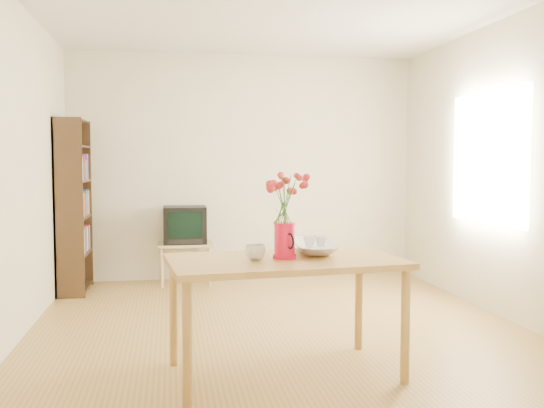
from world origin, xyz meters
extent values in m
plane|color=olive|center=(0.00, 0.00, 0.00)|extent=(4.50, 4.50, 0.00)
plane|color=white|center=(0.00, 0.00, 2.60)|extent=(4.50, 4.50, 0.00)
plane|color=beige|center=(0.00, 2.25, 1.30)|extent=(4.00, 0.00, 4.00)
plane|color=beige|center=(0.00, -2.25, 1.30)|extent=(4.00, 0.00, 4.00)
plane|color=beige|center=(-2.00, 0.00, 1.30)|extent=(0.00, 4.50, 4.50)
plane|color=beige|center=(2.00, 0.00, 1.30)|extent=(0.00, 4.50, 4.50)
plane|color=white|center=(1.98, 0.30, 1.40)|extent=(0.00, 1.30, 1.30)
cube|color=#A47838|center=(-0.15, -1.06, 0.73)|extent=(1.53, 0.97, 0.04)
cylinder|color=#A47838|center=(-0.78, -1.48, 0.35)|extent=(0.06, 0.06, 0.71)
cylinder|color=#A47838|center=(0.55, -1.34, 0.35)|extent=(0.06, 0.06, 0.71)
cylinder|color=#A47838|center=(-0.85, -0.77, 0.35)|extent=(0.06, 0.06, 0.71)
cylinder|color=#A47838|center=(0.48, -0.64, 0.35)|extent=(0.06, 0.06, 0.71)
cube|color=tan|center=(-0.70, 1.97, 0.45)|extent=(0.60, 0.45, 0.03)
cylinder|color=tan|center=(-0.96, 1.78, 0.22)|extent=(0.04, 0.04, 0.43)
cylinder|color=tan|center=(-0.44, 1.78, 0.22)|extent=(0.04, 0.04, 0.43)
cylinder|color=tan|center=(-0.96, 2.15, 0.22)|extent=(0.04, 0.04, 0.43)
cylinder|color=tan|center=(-0.44, 2.15, 0.22)|extent=(0.04, 0.04, 0.43)
cube|color=black|center=(-1.85, 1.41, 0.90)|extent=(0.28, 0.02, 1.80)
cube|color=black|center=(-1.85, 2.09, 0.90)|extent=(0.28, 0.03, 1.80)
cube|color=black|center=(-1.98, 1.75, 0.90)|extent=(0.02, 0.70, 1.80)
cube|color=black|center=(-1.85, 1.75, 0.04)|extent=(0.27, 0.65, 0.02)
cube|color=black|center=(-1.85, 1.75, 0.40)|extent=(0.27, 0.65, 0.02)
cube|color=black|center=(-1.85, 1.75, 0.78)|extent=(0.27, 0.65, 0.02)
cube|color=black|center=(-1.85, 1.75, 1.16)|extent=(0.27, 0.65, 0.02)
cube|color=black|center=(-1.85, 1.75, 1.52)|extent=(0.27, 0.65, 0.02)
cube|color=black|center=(-1.85, 1.75, 1.78)|extent=(0.27, 0.65, 0.02)
cylinder|color=red|center=(-0.15, -1.06, 0.86)|extent=(0.13, 0.13, 0.22)
cylinder|color=red|center=(-0.15, -1.06, 0.76)|extent=(0.15, 0.15, 0.02)
cylinder|color=red|center=(-0.15, -1.06, 0.97)|extent=(0.14, 0.14, 0.01)
cone|color=red|center=(-0.17, -1.12, 0.95)|extent=(0.06, 0.08, 0.06)
torus|color=black|center=(-0.13, -0.98, 0.87)|extent=(0.04, 0.10, 0.10)
imported|color=white|center=(-0.34, -1.10, 0.80)|extent=(0.17, 0.17, 0.10)
imported|color=white|center=(0.10, -0.83, 0.96)|extent=(0.50, 0.50, 0.42)
imported|color=white|center=(0.06, -0.83, 0.92)|extent=(0.10, 0.10, 0.07)
imported|color=white|center=(0.15, -0.81, 0.92)|extent=(0.07, 0.07, 0.06)
cube|color=black|center=(-0.70, 1.97, 0.66)|extent=(0.47, 0.43, 0.41)
cube|color=black|center=(-0.70, 2.05, 0.68)|extent=(0.33, 0.24, 0.28)
cube|color=black|center=(-0.70, 1.75, 0.68)|extent=(0.36, 0.01, 0.28)
camera|label=1|loc=(-0.86, -4.79, 1.36)|focal=40.00mm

